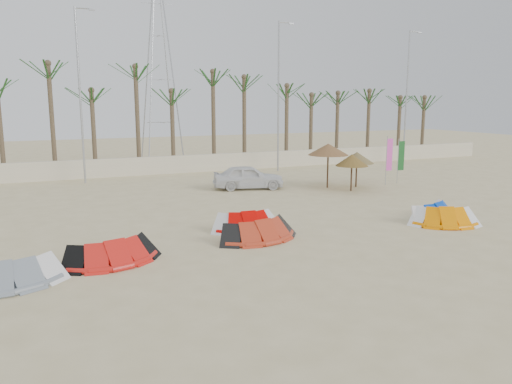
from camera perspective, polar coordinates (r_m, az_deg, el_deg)
name	(u,v)px	position (r m, az deg, el deg)	size (l,w,h in m)	color
ground	(327,259)	(17.24, 8.15, -7.56)	(120.00, 120.00, 0.00)	beige
boundary_wall	(168,165)	(37.21, -10.01, 3.07)	(60.00, 0.30, 1.30)	beige
palm_line	(170,85)	(38.56, -9.85, 11.96)	(52.00, 4.00, 7.70)	brown
lamp_b	(81,93)	(33.99, -19.42, 10.63)	(1.25, 0.14, 11.00)	#A5A8AD
lamp_c	(279,94)	(37.81, 2.63, 11.11)	(1.25, 0.14, 11.00)	#A5A8AD
lamp_d	(407,95)	(44.46, 16.86, 10.57)	(1.25, 0.14, 11.00)	#A5A8AD
pylon	(163,164)	(43.32, -10.61, 3.20)	(3.00, 3.00, 14.00)	#A5A8AD
kite_red_left	(111,249)	(17.37, -16.21, -6.29)	(3.50, 2.20, 0.90)	red
kite_red_mid	(256,228)	(19.41, 0.05, -4.12)	(3.54, 2.09, 0.90)	#BA341B
kite_red_right	(245,220)	(20.74, -1.29, -3.18)	(2.97, 1.65, 0.90)	#D80300
kite_orange	(440,215)	(22.99, 20.28, -2.49)	(3.37, 2.51, 0.90)	#FF8500
kite_blue	(431,210)	(23.85, 19.32, -1.98)	(3.33, 2.27, 0.90)	#0641C6
parasol_left	(328,149)	(30.77, 8.25, 4.84)	(2.49, 2.49, 2.72)	#4C331E
parasol_mid	(352,160)	(29.92, 10.91, 3.60)	(1.93, 1.93, 2.20)	#4C331E
parasol_right	(357,158)	(31.42, 11.46, 3.87)	(2.12, 2.12, 2.18)	#4C331E
flag_pink	(389,156)	(32.63, 14.93, 4.00)	(0.45, 0.05, 3.12)	#A5A8AD
flag_green	(400,157)	(33.53, 16.16, 3.87)	(0.45, 0.10, 2.90)	#A5A8AD
car	(248,177)	(30.26, -0.88, 1.73)	(1.72, 4.28, 1.46)	white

